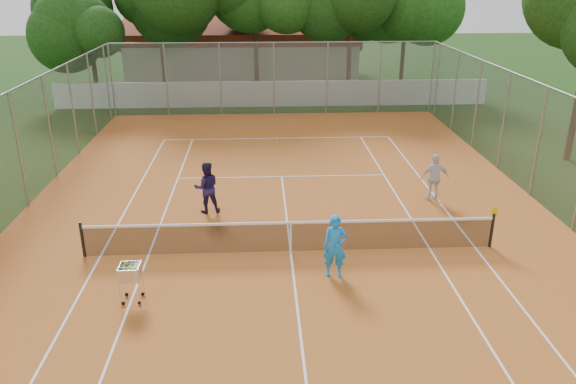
{
  "coord_description": "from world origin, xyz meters",
  "views": [
    {
      "loc": [
        -0.82,
        -14.6,
        7.69
      ],
      "look_at": [
        0.0,
        1.5,
        1.3
      ],
      "focal_mm": 35.0,
      "sensor_mm": 36.0,
      "label": 1
    }
  ],
  "objects_px": {
    "ball_hopper": "(131,282)",
    "player_far_left": "(207,187)",
    "tennis_net": "(291,236)",
    "player_far_right": "(435,178)",
    "clubhouse": "(243,48)",
    "player_near": "(335,246)"
  },
  "relations": [
    {
      "from": "player_far_left",
      "to": "player_far_right",
      "type": "bearing_deg",
      "value": 173.36
    },
    {
      "from": "tennis_net",
      "to": "clubhouse",
      "type": "height_order",
      "value": "clubhouse"
    },
    {
      "from": "tennis_net",
      "to": "ball_hopper",
      "type": "bearing_deg",
      "value": -149.19
    },
    {
      "from": "tennis_net",
      "to": "clubhouse",
      "type": "bearing_deg",
      "value": 93.95
    },
    {
      "from": "tennis_net",
      "to": "player_far_left",
      "type": "bearing_deg",
      "value": 131.0
    },
    {
      "from": "clubhouse",
      "to": "player_near",
      "type": "height_order",
      "value": "clubhouse"
    },
    {
      "from": "tennis_net",
      "to": "player_far_left",
      "type": "height_order",
      "value": "player_far_left"
    },
    {
      "from": "clubhouse",
      "to": "player_far_left",
      "type": "xyz_separation_m",
      "value": [
        -0.66,
        -25.94,
        -1.3
      ]
    },
    {
      "from": "tennis_net",
      "to": "clubhouse",
      "type": "xyz_separation_m",
      "value": [
        -2.0,
        29.0,
        1.69
      ]
    },
    {
      "from": "tennis_net",
      "to": "ball_hopper",
      "type": "distance_m",
      "value": 4.73
    },
    {
      "from": "ball_hopper",
      "to": "player_far_left",
      "type": "bearing_deg",
      "value": 58.33
    },
    {
      "from": "clubhouse",
      "to": "ball_hopper",
      "type": "distance_m",
      "value": 31.53
    },
    {
      "from": "player_far_left",
      "to": "tennis_net",
      "type": "bearing_deg",
      "value": 119.74
    },
    {
      "from": "player_far_left",
      "to": "player_far_right",
      "type": "relative_size",
      "value": 1.04
    },
    {
      "from": "player_near",
      "to": "ball_hopper",
      "type": "distance_m",
      "value": 5.27
    },
    {
      "from": "clubhouse",
      "to": "ball_hopper",
      "type": "relative_size",
      "value": 15.11
    },
    {
      "from": "tennis_net",
      "to": "player_near",
      "type": "xyz_separation_m",
      "value": [
        1.1,
        -1.44,
        0.39
      ]
    },
    {
      "from": "tennis_net",
      "to": "player_far_right",
      "type": "bearing_deg",
      "value": 34.92
    },
    {
      "from": "clubhouse",
      "to": "player_near",
      "type": "distance_m",
      "value": 30.63
    },
    {
      "from": "player_far_right",
      "to": "ball_hopper",
      "type": "xyz_separation_m",
      "value": [
        -9.37,
        -6.12,
        -0.31
      ]
    },
    {
      "from": "clubhouse",
      "to": "player_near",
      "type": "xyz_separation_m",
      "value": [
        3.1,
        -30.44,
        -1.3
      ]
    },
    {
      "from": "tennis_net",
      "to": "player_near",
      "type": "distance_m",
      "value": 1.85
    }
  ]
}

